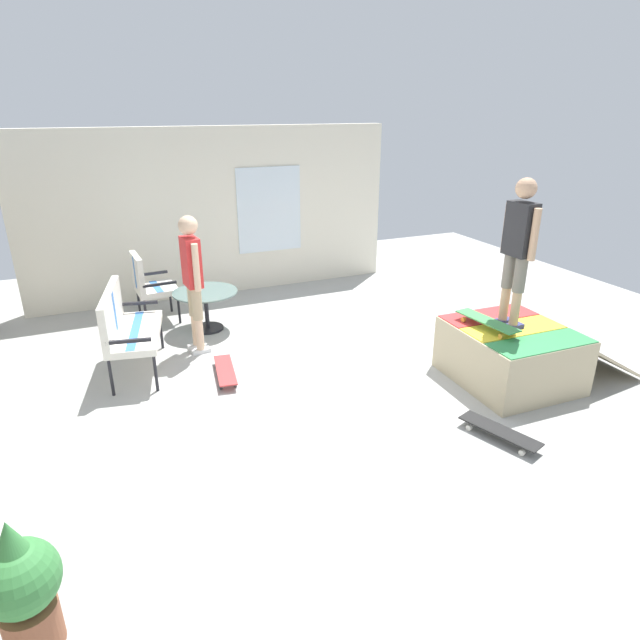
% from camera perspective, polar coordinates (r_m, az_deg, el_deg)
% --- Properties ---
extents(ground_plane, '(12.00, 12.00, 0.10)m').
position_cam_1_polar(ground_plane, '(6.30, 2.32, -7.00)').
color(ground_plane, '#A8A8A3').
extents(house_facade, '(0.23, 6.00, 2.69)m').
position_cam_1_polar(house_facade, '(9.12, -11.00, 11.05)').
color(house_facade, silver).
rests_on(house_facade, ground_plane).
extents(skate_ramp, '(1.35, 2.10, 0.66)m').
position_cam_1_polar(skate_ramp, '(6.58, 19.69, -3.39)').
color(skate_ramp, tan).
rests_on(skate_ramp, ground_plane).
extents(patio_bench, '(1.33, 0.78, 1.02)m').
position_cam_1_polar(patio_bench, '(6.69, -20.01, -0.33)').
color(patio_bench, black).
rests_on(patio_bench, ground_plane).
extents(patio_chair_near_house, '(0.66, 0.59, 1.02)m').
position_cam_1_polar(patio_chair_near_house, '(8.18, -17.76, 3.89)').
color(patio_chair_near_house, black).
rests_on(patio_chair_near_house, ground_plane).
extents(patio_table, '(0.90, 0.90, 0.57)m').
position_cam_1_polar(patio_table, '(7.74, -11.98, 1.82)').
color(patio_table, black).
rests_on(patio_table, ground_plane).
extents(person_watching, '(0.48, 0.26, 1.76)m').
position_cam_1_polar(person_watching, '(6.88, -13.35, 4.76)').
color(person_watching, silver).
rests_on(person_watching, ground_plane).
extents(person_skater, '(0.48, 0.24, 1.64)m').
position_cam_1_polar(person_skater, '(6.18, 20.26, 7.58)').
color(person_skater, navy).
rests_on(person_skater, skate_ramp).
extents(skateboard_by_bench, '(0.82, 0.31, 0.10)m').
position_cam_1_polar(skateboard_by_bench, '(6.45, -9.99, -5.28)').
color(skateboard_by_bench, '#B23838').
rests_on(skateboard_by_bench, ground_plane).
extents(skateboard_spare, '(0.82, 0.45, 0.10)m').
position_cam_1_polar(skateboard_spare, '(5.53, 18.47, -11.11)').
color(skateboard_spare, black).
rests_on(skateboard_spare, ground_plane).
extents(skateboard_on_ramp, '(0.82, 0.29, 0.10)m').
position_cam_1_polar(skateboard_on_ramp, '(6.28, 17.27, -0.15)').
color(skateboard_on_ramp, '#3F8C4C').
rests_on(skateboard_on_ramp, skate_ramp).
extents(potted_plant, '(0.44, 0.44, 0.92)m').
position_cam_1_polar(potted_plant, '(3.78, -28.98, -23.34)').
color(potted_plant, brown).
rests_on(potted_plant, ground_plane).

